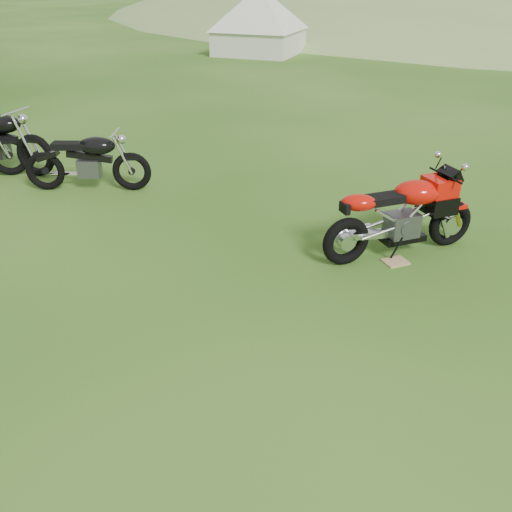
# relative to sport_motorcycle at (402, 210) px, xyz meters

# --- Properties ---
(ground) EXTENTS (120.00, 120.00, 0.00)m
(ground) POSITION_rel_sport_motorcycle_xyz_m (-1.29, -1.51, -0.58)
(ground) COLOR #1F4D10
(ground) RESTS_ON ground
(sport_motorcycle) EXTENTS (1.96, 1.19, 1.15)m
(sport_motorcycle) POSITION_rel_sport_motorcycle_xyz_m (0.00, 0.00, 0.00)
(sport_motorcycle) COLOR #C20F06
(sport_motorcycle) RESTS_ON ground
(plywood_board) EXTENTS (0.34, 0.31, 0.02)m
(plywood_board) POSITION_rel_sport_motorcycle_xyz_m (-0.06, -0.23, -0.57)
(plywood_board) COLOR tan
(plywood_board) RESTS_ON ground
(vintage_moto_c) EXTENTS (1.87, 0.48, 0.98)m
(vintage_moto_c) POSITION_rel_sport_motorcycle_xyz_m (-4.36, 2.00, -0.09)
(vintage_moto_c) COLOR black
(vintage_moto_c) RESTS_ON ground
(tent_left) EXTENTS (3.59, 3.59, 2.46)m
(tent_left) POSITION_rel_sport_motorcycle_xyz_m (-2.24, 16.65, 0.65)
(tent_left) COLOR silver
(tent_left) RESTS_ON ground
(tent_right) EXTENTS (3.33, 3.33, 2.43)m
(tent_right) POSITION_rel_sport_motorcycle_xyz_m (7.66, 20.61, 0.64)
(tent_right) COLOR white
(tent_right) RESTS_ON ground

